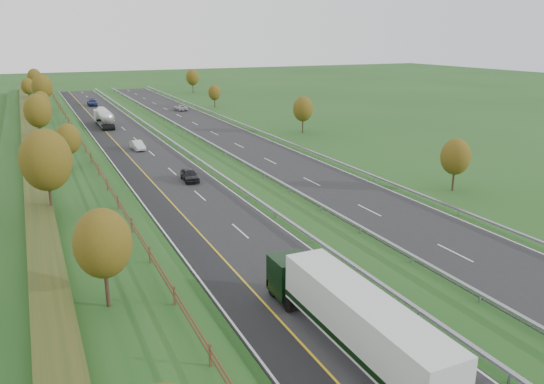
{
  "coord_description": "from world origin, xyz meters",
  "views": [
    {
      "loc": [
        -14.98,
        -18.89,
        17.04
      ],
      "look_at": [
        6.0,
        26.4,
        2.2
      ],
      "focal_mm": 35.0,
      "sensor_mm": 36.0,
      "label": 1
    }
  ],
  "objects_px": {
    "box_lorry": "(351,317)",
    "car_silver_mid": "(137,145)",
    "car_oncoming": "(180,108)",
    "car_dark_near": "(190,175)",
    "road_tanker": "(104,117)",
    "car_small_far": "(92,103)"
  },
  "relations": [
    {
      "from": "box_lorry",
      "to": "car_silver_mid",
      "type": "distance_m",
      "value": 59.92
    },
    {
      "from": "car_silver_mid",
      "to": "car_oncoming",
      "type": "bearing_deg",
      "value": 61.38
    },
    {
      "from": "car_dark_near",
      "to": "car_silver_mid",
      "type": "distance_m",
      "value": 21.03
    },
    {
      "from": "road_tanker",
      "to": "box_lorry",
      "type": "bearing_deg",
      "value": -89.17
    },
    {
      "from": "road_tanker",
      "to": "car_oncoming",
      "type": "relative_size",
      "value": 2.37
    },
    {
      "from": "car_dark_near",
      "to": "car_silver_mid",
      "type": "bearing_deg",
      "value": 99.96
    },
    {
      "from": "box_lorry",
      "to": "road_tanker",
      "type": "xyz_separation_m",
      "value": [
        -1.22,
        84.53,
        -0.47
      ]
    },
    {
      "from": "road_tanker",
      "to": "car_silver_mid",
      "type": "xyz_separation_m",
      "value": [
        1.45,
        -24.63,
        -1.12
      ]
    },
    {
      "from": "car_dark_near",
      "to": "car_small_far",
      "type": "distance_m",
      "value": 79.0
    },
    {
      "from": "box_lorry",
      "to": "car_small_far",
      "type": "distance_m",
      "value": 117.97
    },
    {
      "from": "car_dark_near",
      "to": "car_oncoming",
      "type": "height_order",
      "value": "car_dark_near"
    },
    {
      "from": "box_lorry",
      "to": "car_dark_near",
      "type": "height_order",
      "value": "box_lorry"
    },
    {
      "from": "box_lorry",
      "to": "car_dark_near",
      "type": "xyz_separation_m",
      "value": [
        2.37,
        38.98,
        -1.56
      ]
    },
    {
      "from": "car_dark_near",
      "to": "car_small_far",
      "type": "relative_size",
      "value": 0.79
    },
    {
      "from": "car_dark_near",
      "to": "car_silver_mid",
      "type": "xyz_separation_m",
      "value": [
        -2.15,
        20.92,
        -0.03
      ]
    },
    {
      "from": "road_tanker",
      "to": "car_dark_near",
      "type": "bearing_deg",
      "value": -85.49
    },
    {
      "from": "car_oncoming",
      "to": "car_small_far",
      "type": "bearing_deg",
      "value": -50.37
    },
    {
      "from": "car_dark_near",
      "to": "car_small_far",
      "type": "height_order",
      "value": "car_small_far"
    },
    {
      "from": "road_tanker",
      "to": "car_small_far",
      "type": "xyz_separation_m",
      "value": [
        1.74,
        33.43,
        -1.03
      ]
    },
    {
      "from": "box_lorry",
      "to": "car_silver_mid",
      "type": "xyz_separation_m",
      "value": [
        0.22,
        59.9,
        -1.59
      ]
    },
    {
      "from": "car_silver_mid",
      "to": "car_oncoming",
      "type": "height_order",
      "value": "car_silver_mid"
    },
    {
      "from": "car_silver_mid",
      "to": "car_oncoming",
      "type": "xyz_separation_m",
      "value": [
        17.86,
        40.51,
        -0.04
      ]
    }
  ]
}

